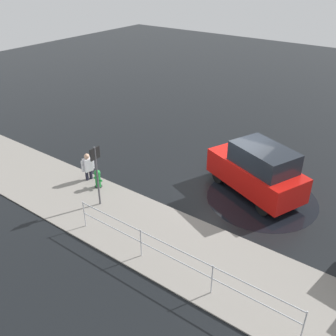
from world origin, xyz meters
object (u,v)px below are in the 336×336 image
(moving_hatchback, at_px, (257,170))
(fire_hydrant, at_px, (98,179))
(pedestrian, at_px, (88,166))
(sign_post, at_px, (96,168))

(moving_hatchback, xyz_separation_m, fire_hydrant, (5.22, 3.35, -0.63))
(moving_hatchback, xyz_separation_m, pedestrian, (5.95, 3.16, -0.34))
(moving_hatchback, relative_size, sign_post, 1.77)
(pedestrian, relative_size, sign_post, 0.51)
(fire_hydrant, height_order, sign_post, sign_post)
(sign_post, bearing_deg, moving_hatchback, -136.01)
(fire_hydrant, height_order, pedestrian, pedestrian)
(sign_post, bearing_deg, pedestrian, -31.41)
(fire_hydrant, relative_size, pedestrian, 0.66)
(moving_hatchback, height_order, pedestrian, moving_hatchback)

